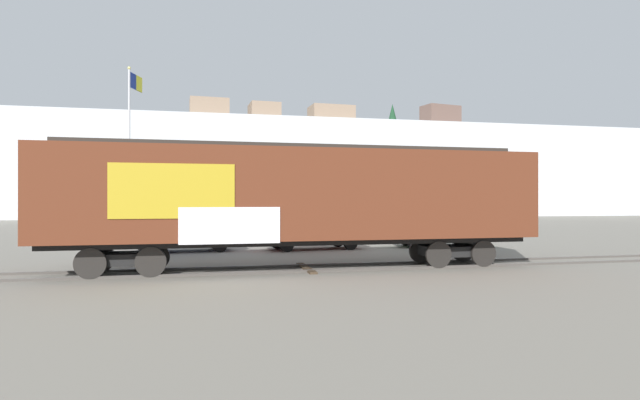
{
  "coord_description": "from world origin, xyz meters",
  "views": [
    {
      "loc": [
        -3.28,
        -16.75,
        2.32
      ],
      "look_at": [
        0.81,
        2.11,
        2.33
      ],
      "focal_mm": 28.44,
      "sensor_mm": 36.0,
      "label": 1
    }
  ],
  "objects_px": {
    "flagpole": "(132,129)",
    "freight_car": "(300,197)",
    "parked_car_blue": "(180,234)",
    "parked_car_green": "(438,231)",
    "parked_car_red": "(312,231)"
  },
  "relations": [
    {
      "from": "parked_car_red",
      "to": "parked_car_blue",
      "type": "bearing_deg",
      "value": 178.22
    },
    {
      "from": "parked_car_red",
      "to": "parked_car_green",
      "type": "distance_m",
      "value": 6.48
    },
    {
      "from": "freight_car",
      "to": "parked_car_green",
      "type": "relative_size",
      "value": 3.51
    },
    {
      "from": "parked_car_blue",
      "to": "parked_car_red",
      "type": "bearing_deg",
      "value": -1.78
    },
    {
      "from": "parked_car_blue",
      "to": "parked_car_green",
      "type": "bearing_deg",
      "value": -0.88
    },
    {
      "from": "flagpole",
      "to": "parked_car_green",
      "type": "relative_size",
      "value": 2.15
    },
    {
      "from": "parked_car_green",
      "to": "freight_car",
      "type": "bearing_deg",
      "value": -140.67
    },
    {
      "from": "freight_car",
      "to": "parked_car_red",
      "type": "bearing_deg",
      "value": 75.4
    },
    {
      "from": "flagpole",
      "to": "freight_car",
      "type": "bearing_deg",
      "value": -62.37
    },
    {
      "from": "freight_car",
      "to": "parked_car_blue",
      "type": "xyz_separation_m",
      "value": [
        -4.26,
        6.95,
        -1.65
      ]
    },
    {
      "from": "freight_car",
      "to": "flagpole",
      "type": "xyz_separation_m",
      "value": [
        -7.37,
        14.07,
        3.98
      ]
    },
    {
      "from": "flagpole",
      "to": "parked_car_red",
      "type": "distance_m",
      "value": 12.95
    },
    {
      "from": "freight_car",
      "to": "flagpole",
      "type": "bearing_deg",
      "value": 117.63
    },
    {
      "from": "parked_car_blue",
      "to": "parked_car_red",
      "type": "height_order",
      "value": "parked_car_red"
    },
    {
      "from": "freight_car",
      "to": "parked_car_blue",
      "type": "bearing_deg",
      "value": 121.54
    }
  ]
}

